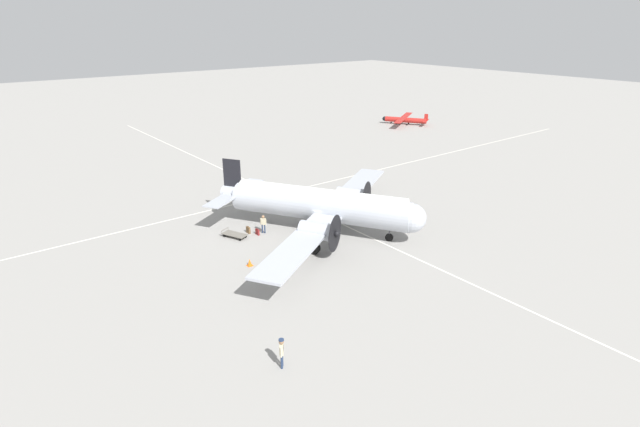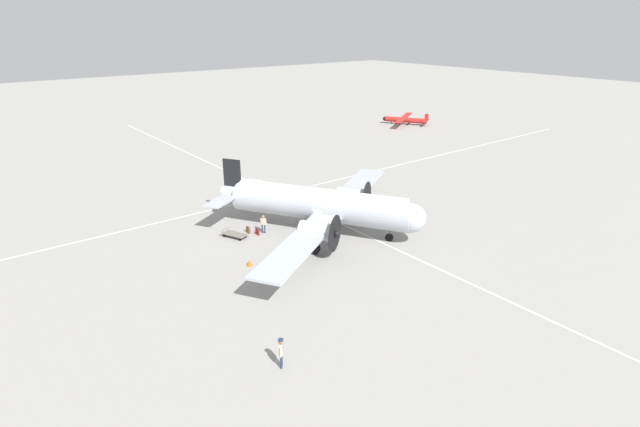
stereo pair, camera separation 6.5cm
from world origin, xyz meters
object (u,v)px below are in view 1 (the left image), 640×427
Objects in this scene: crew_foreground at (282,350)px; passenger_boarding at (263,222)px; light_aircraft_distant at (404,120)px; airliner_main at (324,205)px; traffic_cone at (250,263)px; suitcase_near_door at (257,232)px; baggage_cart at (235,234)px; suitcase_upright_spare at (248,230)px.

passenger_boarding is (16.44, -9.14, -0.09)m from crew_foreground.
airliner_main is at bearing 93.56° from light_aircraft_distant.
crew_foreground is 12.65m from traffic_cone.
suitcase_near_door is at bearing -152.69° from airliner_main.
traffic_cone is at bearing -76.90° from passenger_boarding.
airliner_main reaches higher than crew_foreground.
traffic_cone is at bearing 90.07° from light_aircraft_distant.
crew_foreground is 3.15× the size of traffic_cone.
crew_foreground is (-13.30, 13.61, -1.41)m from airliner_main.
suitcase_near_door is 6.01m from traffic_cone.
airliner_main is 13.70× the size of crew_foreground.
traffic_cone is (-5.54, 1.76, -0.01)m from baggage_cart.
passenger_boarding reaches higher than suitcase_near_door.
crew_foreground is 71.05m from light_aircraft_distant.
airliner_main is at bearing -125.33° from suitcase_upright_spare.
crew_foreground is at bearing -76.92° from airliner_main.
passenger_boarding is 54.30m from light_aircraft_distant.
passenger_boarding is (3.14, 4.47, -1.50)m from airliner_main.
baggage_cart is at bearing -141.70° from passenger_boarding.
passenger_boarding is 0.69× the size of baggage_cart.
airliner_main is 43.16× the size of traffic_cone.
light_aircraft_distant reaches higher than suitcase_near_door.
suitcase_near_door is at bearing -151.15° from suitcase_upright_spare.
suitcase_upright_spare is (0.82, 1.10, -0.74)m from passenger_boarding.
baggage_cart is 56.16m from light_aircraft_distant.
airliner_main is 2.42× the size of light_aircraft_distant.
suitcase_upright_spare is at bearing -29.60° from traffic_cone.
airliner_main is 19.09m from crew_foreground.
suitcase_upright_spare is 1.11× the size of traffic_cone.
light_aircraft_distant is at bearing -58.42° from traffic_cone.
passenger_boarding is at bearing -89.50° from suitcase_near_door.
crew_foreground is at bearing -43.98° from baggage_cart.
airliner_main is at bearing -79.31° from traffic_cone.
suitcase_upright_spare is 0.06× the size of light_aircraft_distant.
crew_foreground is 1.06× the size of passenger_boarding.
light_aircraft_distant reaches higher than crew_foreground.
suitcase_near_door is at bearing -37.25° from traffic_cone.
suitcase_upright_spare reaches higher than traffic_cone.
passenger_boarding is 0.17× the size of light_aircraft_distant.
suitcase_near_door is at bearing 45.02° from baggage_cart.
airliner_main reaches higher than light_aircraft_distant.
airliner_main is at bearing 38.01° from baggage_cart.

